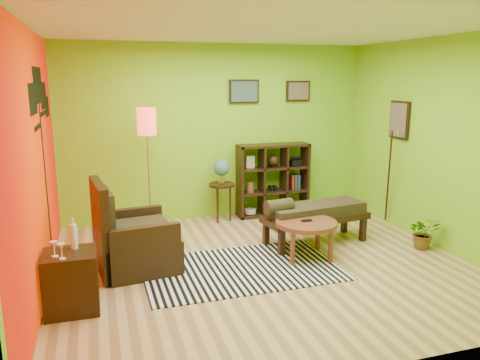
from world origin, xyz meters
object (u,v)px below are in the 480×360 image
object	(u,v)px
coffee_table	(306,226)
cube_shelf	(274,180)
floor_lamp	(147,133)
armchair	(131,242)
potted_plant	(423,236)
side_cabinet	(71,281)
bench	(313,213)
globe_table	(222,175)

from	to	relation	value
coffee_table	cube_shelf	distance (m)	1.97
floor_lamp	cube_shelf	distance (m)	2.35
cube_shelf	armchair	bearing A→B (deg)	-145.85
potted_plant	cube_shelf	bearing A→B (deg)	122.56
armchair	cube_shelf	world-z (taller)	cube_shelf
side_cabinet	bench	bearing A→B (deg)	18.75
coffee_table	floor_lamp	bearing A→B (deg)	141.74
globe_table	cube_shelf	size ratio (longest dim) A/B	0.84
potted_plant	armchair	bearing A→B (deg)	173.40
coffee_table	armchair	xyz separation A→B (m)	(-2.17, 0.26, -0.08)
armchair	cube_shelf	size ratio (longest dim) A/B	0.92
bench	globe_table	bearing A→B (deg)	123.92
armchair	side_cabinet	bearing A→B (deg)	-126.14
armchair	floor_lamp	world-z (taller)	floor_lamp
cube_shelf	potted_plant	bearing A→B (deg)	-57.44
side_cabinet	potted_plant	xyz separation A→B (m)	(4.47, 0.44, -0.13)
coffee_table	globe_table	bearing A→B (deg)	109.00
armchair	side_cabinet	world-z (taller)	armchair
floor_lamp	potted_plant	bearing A→B (deg)	-24.86
coffee_table	armchair	size ratio (longest dim) A/B	0.71
bench	potted_plant	size ratio (longest dim) A/B	3.50
cube_shelf	potted_plant	world-z (taller)	cube_shelf
side_cabinet	cube_shelf	xyz separation A→B (m)	(3.11, 2.56, 0.29)
cube_shelf	potted_plant	size ratio (longest dim) A/B	2.70
side_cabinet	floor_lamp	distance (m)	2.57
bench	coffee_table	bearing A→B (deg)	-124.96
coffee_table	cube_shelf	xyz separation A→B (m)	(0.30, 1.94, 0.19)
armchair	side_cabinet	xyz separation A→B (m)	(-0.65, -0.88, -0.03)
coffee_table	side_cabinet	distance (m)	2.88
coffee_table	cube_shelf	bearing A→B (deg)	81.12
globe_table	bench	xyz separation A→B (m)	(0.93, -1.39, -0.32)
armchair	potted_plant	xyz separation A→B (m)	(3.82, -0.44, -0.16)
cube_shelf	side_cabinet	bearing A→B (deg)	-140.59
globe_table	bench	size ratio (longest dim) A/B	0.65
armchair	potted_plant	world-z (taller)	armchair
coffee_table	bench	distance (m)	0.53
bench	armchair	bearing A→B (deg)	-175.99
side_cabinet	bench	xyz separation A→B (m)	(3.12, 1.06, 0.14)
side_cabinet	potted_plant	distance (m)	4.49
side_cabinet	potted_plant	size ratio (longest dim) A/B	2.07
side_cabinet	floor_lamp	bearing A→B (deg)	63.85
armchair	bench	size ratio (longest dim) A/B	0.71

